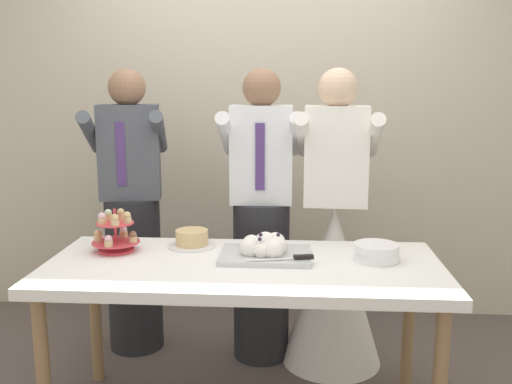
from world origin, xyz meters
TOP-DOWN VIEW (x-y plane):
  - rear_wall at (0.00, 1.41)m, footprint 5.20×0.10m
  - dessert_table at (0.00, 0.00)m, footprint 1.80×0.80m
  - cupcake_stand at (-0.63, 0.14)m, footprint 0.23×0.23m
  - main_cake_tray at (0.10, 0.09)m, footprint 0.43×0.31m
  - plate_stack at (0.61, 0.08)m, footprint 0.21×0.21m
  - round_cake at (-0.28, 0.25)m, footprint 0.24×0.24m
  - person_groom at (0.04, 0.66)m, footprint 0.46×0.49m
  - person_bride at (0.45, 0.61)m, footprint 0.56×0.56m
  - person_guest at (-0.72, 0.73)m, footprint 0.54×0.56m

SIDE VIEW (x-z plane):
  - person_bride at x=0.45m, z-range -0.25..1.41m
  - dessert_table at x=0.00m, z-range 0.31..1.09m
  - person_groom at x=0.04m, z-range -0.08..1.58m
  - person_guest at x=-0.72m, z-range -0.08..1.58m
  - round_cake at x=-0.28m, z-range 0.77..0.85m
  - plate_stack at x=0.61m, z-range 0.78..0.85m
  - main_cake_tray at x=0.10m, z-range 0.76..0.88m
  - cupcake_stand at x=-0.63m, z-range 0.76..0.97m
  - rear_wall at x=0.00m, z-range 0.00..2.90m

